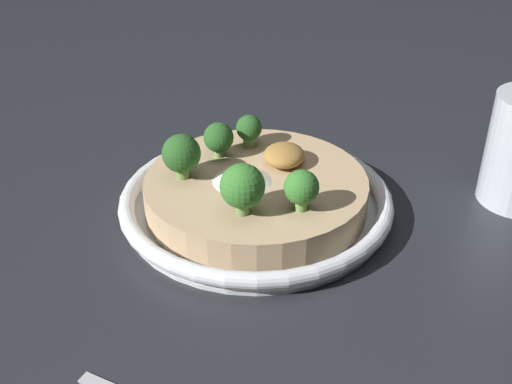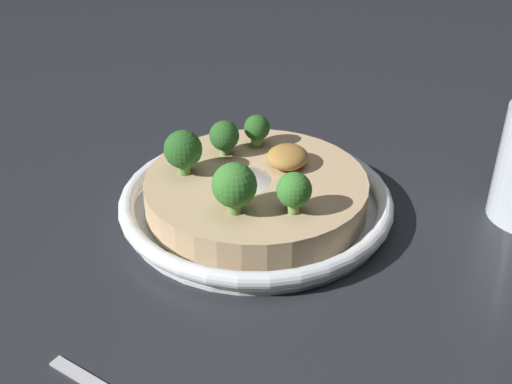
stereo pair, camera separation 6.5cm
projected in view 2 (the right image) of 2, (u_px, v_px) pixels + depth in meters
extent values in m
plane|color=#23262B|center=(256.00, 213.00, 0.66)|extent=(6.00, 6.00, 0.00)
cylinder|color=silver|center=(256.00, 209.00, 0.66)|extent=(0.26, 0.26, 0.01)
torus|color=silver|center=(256.00, 199.00, 0.65)|extent=(0.28, 0.28, 0.02)
cylinder|color=tan|center=(256.00, 192.00, 0.65)|extent=(0.22, 0.22, 0.03)
cone|color=white|center=(242.00, 174.00, 0.63)|extent=(0.06, 0.06, 0.01)
ellipsoid|color=#A37538|center=(287.00, 157.00, 0.66)|extent=(0.05, 0.04, 0.02)
cylinder|color=#668E47|center=(237.00, 203.00, 0.58)|extent=(0.01, 0.01, 0.02)
sphere|color=#387A2D|center=(237.00, 185.00, 0.57)|extent=(0.04, 0.04, 0.04)
cylinder|color=#759E4C|center=(294.00, 204.00, 0.58)|extent=(0.01, 0.01, 0.02)
sphere|color=#387A2D|center=(294.00, 190.00, 0.57)|extent=(0.03, 0.03, 0.03)
cylinder|color=#668E47|center=(184.00, 165.00, 0.64)|extent=(0.02, 0.02, 0.02)
sphere|color=#285B23|center=(183.00, 149.00, 0.63)|extent=(0.04, 0.04, 0.04)
cylinder|color=#759E4C|center=(225.00, 148.00, 0.68)|extent=(0.01, 0.01, 0.02)
sphere|color=#285B23|center=(224.00, 136.00, 0.67)|extent=(0.03, 0.03, 0.03)
cylinder|color=#84A856|center=(257.00, 139.00, 0.70)|extent=(0.01, 0.01, 0.02)
sphere|color=#285B23|center=(257.00, 128.00, 0.69)|extent=(0.03, 0.03, 0.03)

